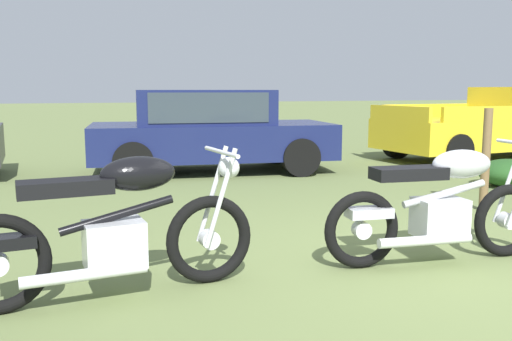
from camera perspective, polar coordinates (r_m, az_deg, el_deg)
The scene contains 7 objects.
ground_plane at distance 4.73m, azimuth 18.44°, elevation -9.69°, with size 120.00×120.00×0.00m, color olive.
motorcycle_black at distance 3.91m, azimuth -14.49°, elevation -5.83°, with size 2.09×0.64×1.02m.
motorcycle_silver at distance 4.80m, azimuth 18.65°, elevation -3.48°, with size 1.98×0.64×1.02m.
car_navy at distance 9.63m, azimuth -4.97°, elevation 4.57°, with size 4.34×2.36×1.43m.
pickup_truck_yellow at distance 12.73m, azimuth 24.24°, elevation 4.59°, with size 5.11×2.20×1.49m.
fence_post_wooden at distance 7.03m, azimuth 22.76°, elevation 1.01°, with size 0.10×0.10×1.22m, color brown.
shrub_low at distance 8.99m, azimuth 24.84°, elevation -0.23°, with size 0.89×0.89×0.41m.
Camera 1 is at (-2.87, -3.47, 1.43)m, focal length 38.51 mm.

